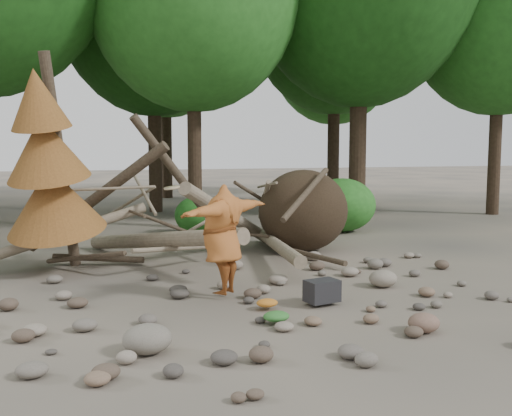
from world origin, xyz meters
name	(u,v)px	position (x,y,z in m)	size (l,w,h in m)	color
ground	(258,307)	(0.00, 0.00, 0.00)	(120.00, 120.00, 0.00)	#514C44
deadfall_pile	(282,213)	(2.02, 4.24, 0.95)	(8.55, 5.24, 3.30)	#332619
dead_conifer	(49,168)	(-3.12, 3.37, 2.11)	(2.06, 2.16, 4.35)	#4C3F30
bush_mid	(199,215)	(0.80, 7.80, 0.56)	(1.40, 1.40, 1.12)	#24671D
bush_right	(342,205)	(5.00, 7.00, 0.80)	(2.00, 2.00, 1.60)	#2E7A26
frisbee_thrower	(223,239)	(-0.38, 0.69, 0.99)	(2.12, 1.88, 1.82)	#A95B26
backpack	(322,294)	(1.00, -0.23, 0.17)	(0.52, 0.34, 0.34)	black
cloth_green	(276,320)	(-0.04, -0.95, 0.07)	(0.38, 0.32, 0.14)	#2F6D2B
cloth_orange	(267,306)	(0.08, -0.21, 0.06)	(0.34, 0.28, 0.12)	#B66A1F
boulder_front_left	(147,339)	(-1.92, -1.52, 0.18)	(0.60, 0.54, 0.36)	slate
boulder_front_right	(424,323)	(1.75, -1.89, 0.13)	(0.44, 0.39, 0.26)	#7D5E4E
boulder_mid_right	(383,278)	(2.55, 0.52, 0.15)	(0.51, 0.46, 0.31)	gray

